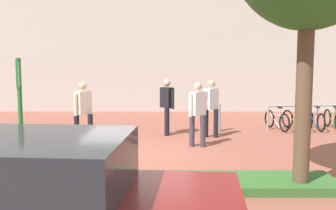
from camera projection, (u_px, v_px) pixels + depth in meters
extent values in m
plane|color=brown|center=(141.00, 156.00, 9.41)|extent=(60.00, 60.00, 0.00)
cube|color=#B2ADA3|center=(155.00, 0.00, 17.68)|extent=(28.00, 1.20, 10.00)
cube|color=#336028|center=(143.00, 183.00, 7.12)|extent=(7.00, 1.10, 0.16)
cylinder|color=brown|center=(304.00, 101.00, 6.76)|extent=(0.28, 0.28, 3.19)
cylinder|color=#2D7238|center=(21.00, 124.00, 7.01)|extent=(0.08, 0.08, 2.33)
cube|color=#198C33|center=(19.00, 74.00, 6.91)|extent=(0.10, 0.36, 0.52)
cube|color=white|center=(19.00, 74.00, 6.91)|extent=(0.09, 0.30, 0.44)
torus|color=black|center=(56.00, 163.00, 7.50)|extent=(0.64, 0.28, 0.66)
cylinder|color=#1E7233|center=(27.00, 154.00, 7.31)|extent=(0.80, 0.31, 0.04)
cylinder|color=#1E7233|center=(34.00, 167.00, 7.37)|extent=(0.58, 0.24, 0.44)
cylinder|color=#1E7233|center=(17.00, 149.00, 7.23)|extent=(0.04, 0.04, 0.28)
cube|color=black|center=(16.00, 140.00, 7.21)|extent=(0.22, 0.14, 0.05)
cylinder|color=#1E7233|center=(49.00, 139.00, 7.40)|extent=(0.18, 0.41, 0.04)
cylinder|color=#99999E|center=(268.00, 118.00, 12.91)|extent=(0.06, 0.06, 0.80)
cylinder|color=#99999E|center=(306.00, 106.00, 13.01)|extent=(2.59, 0.36, 0.06)
torus|color=black|center=(284.00, 123.00, 12.55)|extent=(0.22, 0.60, 0.61)
torus|color=black|center=(269.00, 119.00, 13.45)|extent=(0.22, 0.60, 0.61)
cylinder|color=silver|center=(277.00, 115.00, 12.98)|extent=(0.24, 0.75, 0.03)
cylinder|color=silver|center=(275.00, 121.00, 13.09)|extent=(0.18, 0.55, 0.40)
cylinder|color=silver|center=(280.00, 112.00, 12.80)|extent=(0.03, 0.03, 0.26)
cube|color=black|center=(280.00, 107.00, 12.79)|extent=(0.12, 0.20, 0.05)
cylinder|color=silver|center=(272.00, 106.00, 13.29)|extent=(0.38, 0.14, 0.04)
torus|color=black|center=(306.00, 123.00, 12.57)|extent=(0.26, 0.59, 0.61)
torus|color=black|center=(287.00, 119.00, 13.45)|extent=(0.26, 0.59, 0.61)
cylinder|color=gold|center=(297.00, 115.00, 12.99)|extent=(0.30, 0.73, 0.03)
cylinder|color=gold|center=(294.00, 121.00, 13.10)|extent=(0.22, 0.53, 0.40)
cylinder|color=gold|center=(300.00, 112.00, 12.82)|extent=(0.03, 0.03, 0.26)
cube|color=black|center=(300.00, 107.00, 12.80)|extent=(0.13, 0.20, 0.05)
cylinder|color=gold|center=(290.00, 106.00, 13.29)|extent=(0.38, 0.17, 0.04)
torus|color=black|center=(321.00, 123.00, 12.61)|extent=(0.08, 0.61, 0.61)
torus|color=black|center=(309.00, 118.00, 13.54)|extent=(0.08, 0.61, 0.61)
cylinder|color=#194CA5|center=(315.00, 114.00, 13.05)|extent=(0.07, 0.77, 0.03)
cylinder|color=#194CA5|center=(314.00, 121.00, 13.17)|extent=(0.06, 0.56, 0.40)
cylinder|color=#194CA5|center=(318.00, 112.00, 12.87)|extent=(0.03, 0.03, 0.26)
cube|color=black|center=(318.00, 107.00, 12.85)|extent=(0.08, 0.19, 0.05)
cylinder|color=#194CA5|center=(311.00, 106.00, 13.38)|extent=(0.39, 0.05, 0.04)
torus|color=black|center=(327.00, 118.00, 13.66)|extent=(0.06, 0.61, 0.61)
cylinder|color=#1E7233|center=(333.00, 114.00, 13.17)|extent=(0.04, 0.77, 0.03)
cylinder|color=#1E7233|center=(332.00, 120.00, 13.29)|extent=(0.04, 0.56, 0.40)
cylinder|color=#1E7233|center=(335.00, 111.00, 12.99)|extent=(0.03, 0.03, 0.26)
cube|color=black|center=(335.00, 107.00, 12.97)|extent=(0.08, 0.18, 0.05)
cylinder|color=#1E7233|center=(329.00, 106.00, 13.50)|extent=(0.39, 0.04, 0.04)
cylinder|color=#ADADB2|center=(218.00, 118.00, 12.66)|extent=(0.16, 0.16, 0.90)
cylinder|color=black|center=(90.00, 130.00, 10.60)|extent=(0.14, 0.14, 0.85)
cylinder|color=black|center=(77.00, 129.00, 10.66)|extent=(0.14, 0.14, 0.85)
cube|color=beige|center=(83.00, 103.00, 10.55)|extent=(0.43, 0.46, 0.62)
cylinder|color=beige|center=(90.00, 103.00, 10.76)|extent=(0.09, 0.09, 0.59)
cylinder|color=beige|center=(75.00, 105.00, 10.34)|extent=(0.09, 0.09, 0.59)
sphere|color=tan|center=(83.00, 86.00, 10.50)|extent=(0.22, 0.22, 0.22)
cylinder|color=#383342|center=(192.00, 131.00, 10.46)|extent=(0.14, 0.14, 0.85)
cylinder|color=#383342|center=(203.00, 131.00, 10.40)|extent=(0.14, 0.14, 0.85)
cube|color=white|center=(198.00, 103.00, 10.35)|extent=(0.46, 0.44, 0.62)
cylinder|color=white|center=(191.00, 105.00, 10.19)|extent=(0.09, 0.09, 0.59)
cylinder|color=white|center=(205.00, 104.00, 10.52)|extent=(0.09, 0.09, 0.59)
sphere|color=tan|center=(198.00, 86.00, 10.30)|extent=(0.22, 0.22, 0.22)
cylinder|color=black|center=(206.00, 123.00, 11.74)|extent=(0.14, 0.14, 0.85)
cylinder|color=black|center=(216.00, 123.00, 11.69)|extent=(0.14, 0.14, 0.85)
cube|color=white|center=(211.00, 99.00, 11.63)|extent=(0.46, 0.45, 0.62)
cylinder|color=white|center=(205.00, 100.00, 11.46)|extent=(0.09, 0.09, 0.59)
cylinder|color=white|center=(217.00, 99.00, 11.81)|extent=(0.09, 0.09, 0.59)
sphere|color=tan|center=(211.00, 84.00, 11.58)|extent=(0.22, 0.22, 0.22)
cylinder|color=black|center=(167.00, 122.00, 11.96)|extent=(0.14, 0.14, 0.85)
cylinder|color=black|center=(167.00, 121.00, 12.21)|extent=(0.14, 0.14, 0.85)
cube|color=black|center=(167.00, 98.00, 12.00)|extent=(0.45, 0.46, 0.62)
cylinder|color=black|center=(173.00, 99.00, 11.81)|extent=(0.09, 0.09, 0.59)
cylinder|color=black|center=(161.00, 98.00, 12.20)|extent=(0.09, 0.09, 0.59)
sphere|color=tan|center=(167.00, 83.00, 11.95)|extent=(0.22, 0.22, 0.22)
cube|color=#1E2328|center=(6.00, 165.00, 3.89)|extent=(2.53, 1.77, 0.56)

